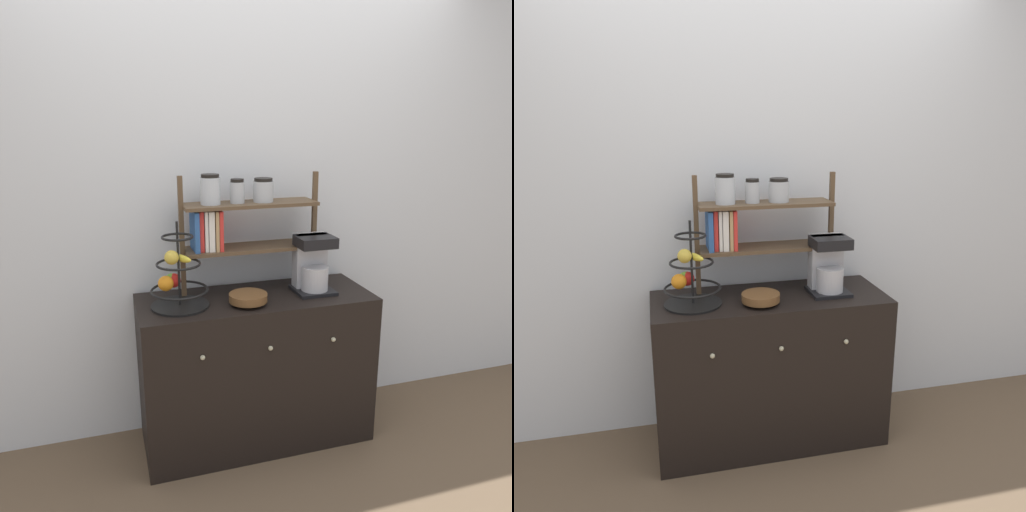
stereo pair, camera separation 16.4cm
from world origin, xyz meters
The scene contains 7 objects.
ground_plane centered at (0.00, 0.00, 0.00)m, with size 12.00×12.00×0.00m, color brown.
wall_back centered at (0.00, 0.52, 1.30)m, with size 7.00×0.05×2.60m, color silver.
sideboard centered at (0.00, 0.24, 0.42)m, with size 1.22×0.49×0.83m.
coffee_maker centered at (0.32, 0.24, 0.98)m, with size 0.20×0.20×0.31m.
fruit_stand centered at (-0.41, 0.22, 0.97)m, with size 0.29×0.29×0.43m.
wooden_bowl centered at (-0.07, 0.14, 0.87)m, with size 0.19×0.19×0.06m.
shelf_hutch centered at (-0.09, 0.34, 1.23)m, with size 0.75×0.20×0.63m.
Camera 2 is at (-0.57, -2.15, 1.73)m, focal length 35.00 mm.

